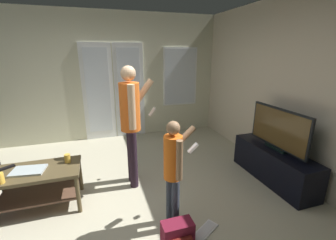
{
  "coord_description": "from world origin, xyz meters",
  "views": [
    {
      "loc": [
        -0.04,
        -2.39,
        1.85
      ],
      "look_at": [
        0.78,
        0.18,
        1.03
      ],
      "focal_mm": 24.2,
      "sensor_mm": 36.0,
      "label": 1
    }
  ],
  "objects_px": {
    "tv_stand": "(274,165)",
    "tv_remote_black": "(7,168)",
    "loose_keyboard": "(203,234)",
    "cup_by_laptop": "(0,178)",
    "laptop_closed": "(28,171)",
    "backpack": "(178,235)",
    "cup_near_edge": "(67,158)",
    "flat_screen_tv": "(279,129)",
    "person_child": "(174,166)",
    "person_adult": "(131,117)",
    "coffee_table": "(38,180)"
  },
  "relations": [
    {
      "from": "tv_stand",
      "to": "tv_remote_black",
      "type": "xyz_separation_m",
      "value": [
        -3.51,
        0.5,
        0.27
      ]
    },
    {
      "from": "loose_keyboard",
      "to": "cup_by_laptop",
      "type": "distance_m",
      "value": 2.22
    },
    {
      "from": "laptop_closed",
      "to": "tv_stand",
      "type": "bearing_deg",
      "value": 1.7
    },
    {
      "from": "backpack",
      "to": "tv_remote_black",
      "type": "height_order",
      "value": "tv_remote_black"
    },
    {
      "from": "tv_stand",
      "to": "cup_near_edge",
      "type": "height_order",
      "value": "cup_near_edge"
    },
    {
      "from": "laptop_closed",
      "to": "tv_remote_black",
      "type": "distance_m",
      "value": 0.31
    },
    {
      "from": "backpack",
      "to": "cup_near_edge",
      "type": "relative_size",
      "value": 2.81
    },
    {
      "from": "laptop_closed",
      "to": "cup_by_laptop",
      "type": "xyz_separation_m",
      "value": [
        -0.21,
        -0.19,
        0.05
      ]
    },
    {
      "from": "cup_by_laptop",
      "to": "tv_remote_black",
      "type": "bearing_deg",
      "value": 98.47
    },
    {
      "from": "flat_screen_tv",
      "to": "cup_near_edge",
      "type": "distance_m",
      "value": 2.87
    },
    {
      "from": "flat_screen_tv",
      "to": "person_child",
      "type": "height_order",
      "value": "person_child"
    },
    {
      "from": "tv_stand",
      "to": "cup_by_laptop",
      "type": "xyz_separation_m",
      "value": [
        -3.46,
        0.15,
        0.32
      ]
    },
    {
      "from": "tv_stand",
      "to": "tv_remote_black",
      "type": "height_order",
      "value": "tv_remote_black"
    },
    {
      "from": "person_adult",
      "to": "laptop_closed",
      "type": "xyz_separation_m",
      "value": [
        -1.25,
        -0.21,
        -0.49
      ]
    },
    {
      "from": "person_child",
      "to": "laptop_closed",
      "type": "bearing_deg",
      "value": 153.47
    },
    {
      "from": "coffee_table",
      "to": "flat_screen_tv",
      "type": "bearing_deg",
      "value": -6.31
    },
    {
      "from": "flat_screen_tv",
      "to": "laptop_closed",
      "type": "height_order",
      "value": "flat_screen_tv"
    },
    {
      "from": "cup_near_edge",
      "to": "tv_remote_black",
      "type": "distance_m",
      "value": 0.69
    },
    {
      "from": "flat_screen_tv",
      "to": "laptop_closed",
      "type": "distance_m",
      "value": 3.27
    },
    {
      "from": "person_adult",
      "to": "laptop_closed",
      "type": "distance_m",
      "value": 1.36
    },
    {
      "from": "tv_remote_black",
      "to": "person_adult",
      "type": "bearing_deg",
      "value": -33.69
    },
    {
      "from": "person_adult",
      "to": "laptop_closed",
      "type": "bearing_deg",
      "value": -170.69
    },
    {
      "from": "cup_near_edge",
      "to": "tv_remote_black",
      "type": "relative_size",
      "value": 0.65
    },
    {
      "from": "cup_by_laptop",
      "to": "tv_remote_black",
      "type": "height_order",
      "value": "cup_by_laptop"
    },
    {
      "from": "tv_stand",
      "to": "laptop_closed",
      "type": "distance_m",
      "value": 3.27
    },
    {
      "from": "laptop_closed",
      "to": "cup_near_edge",
      "type": "height_order",
      "value": "cup_near_edge"
    },
    {
      "from": "coffee_table",
      "to": "laptop_closed",
      "type": "distance_m",
      "value": 0.17
    },
    {
      "from": "flat_screen_tv",
      "to": "loose_keyboard",
      "type": "bearing_deg",
      "value": -155.54
    },
    {
      "from": "loose_keyboard",
      "to": "laptop_closed",
      "type": "relative_size",
      "value": 1.25
    },
    {
      "from": "person_adult",
      "to": "cup_by_laptop",
      "type": "bearing_deg",
      "value": -165.09
    },
    {
      "from": "flat_screen_tv",
      "to": "tv_remote_black",
      "type": "relative_size",
      "value": 6.09
    },
    {
      "from": "coffee_table",
      "to": "cup_near_edge",
      "type": "bearing_deg",
      "value": 15.33
    },
    {
      "from": "tv_stand",
      "to": "coffee_table",
      "type": "bearing_deg",
      "value": 173.62
    },
    {
      "from": "backpack",
      "to": "coffee_table",
      "type": "bearing_deg",
      "value": 142.63
    },
    {
      "from": "coffee_table",
      "to": "loose_keyboard",
      "type": "height_order",
      "value": "coffee_table"
    },
    {
      "from": "coffee_table",
      "to": "cup_by_laptop",
      "type": "height_order",
      "value": "cup_by_laptop"
    },
    {
      "from": "loose_keyboard",
      "to": "tv_remote_black",
      "type": "distance_m",
      "value": 2.4
    },
    {
      "from": "person_adult",
      "to": "loose_keyboard",
      "type": "height_order",
      "value": "person_adult"
    },
    {
      "from": "backpack",
      "to": "cup_near_edge",
      "type": "distance_m",
      "value": 1.63
    },
    {
      "from": "loose_keyboard",
      "to": "cup_near_edge",
      "type": "height_order",
      "value": "cup_near_edge"
    },
    {
      "from": "cup_near_edge",
      "to": "cup_by_laptop",
      "type": "relative_size",
      "value": 0.95
    },
    {
      "from": "person_child",
      "to": "loose_keyboard",
      "type": "relative_size",
      "value": 2.72
    },
    {
      "from": "backpack",
      "to": "cup_near_edge",
      "type": "xyz_separation_m",
      "value": [
        -1.06,
        1.17,
        0.43
      ]
    },
    {
      "from": "flat_screen_tv",
      "to": "person_adult",
      "type": "height_order",
      "value": "person_adult"
    },
    {
      "from": "backpack",
      "to": "loose_keyboard",
      "type": "bearing_deg",
      "value": 9.84
    },
    {
      "from": "coffee_table",
      "to": "loose_keyboard",
      "type": "xyz_separation_m",
      "value": [
        1.7,
        -1.02,
        -0.36
      ]
    },
    {
      "from": "coffee_table",
      "to": "loose_keyboard",
      "type": "relative_size",
      "value": 2.2
    },
    {
      "from": "coffee_table",
      "to": "laptop_closed",
      "type": "xyz_separation_m",
      "value": [
        -0.07,
        -0.01,
        0.15
      ]
    },
    {
      "from": "person_child",
      "to": "tv_remote_black",
      "type": "relative_size",
      "value": 7.1
    },
    {
      "from": "tv_stand",
      "to": "cup_by_laptop",
      "type": "relative_size",
      "value": 11.9
    }
  ]
}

